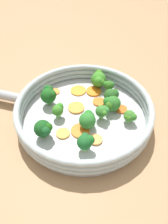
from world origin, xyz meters
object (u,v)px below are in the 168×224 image
(carrot_slice_1, at_px, (55,92))
(broccoli_floret_0, at_px, (58,110))
(broccoli_floret_8, at_px, (112,104))
(carrot_slice_0, at_px, (99,102))
(broccoli_floret_9, at_px, (99,79))
(broccoli_floret_1, at_px, (103,111))
(broccoli_floret_6, at_px, (49,94))
(carrot_slice_4, at_px, (121,109))
(broccoli_floret_5, at_px, (130,117))
(skillet, at_px, (84,118))
(carrot_slice_2, at_px, (76,108))
(broccoli_floret_3, at_px, (108,86))
(broccoli_floret_4, at_px, (44,129))
(carrot_slice_8, at_px, (63,133))
(carrot_slice_7, at_px, (78,91))
(carrot_slice_3, at_px, (80,131))
(carrot_slice_5, at_px, (96,140))
(broccoli_floret_7, at_px, (88,119))
(carrot_slice_6, at_px, (94,91))
(broccoli_floret_10, at_px, (85,141))
(broccoli_floret_2, at_px, (112,95))

(carrot_slice_1, relative_size, broccoli_floret_0, 0.70)
(broccoli_floret_8, bearing_deg, carrot_slice_0, -21.64)
(carrot_slice_1, relative_size, broccoli_floret_9, 0.53)
(broccoli_floret_1, relative_size, broccoli_floret_6, 0.83)
(carrot_slice_4, xyz_separation_m, broccoli_floret_0, (0.14, 0.10, 0.03))
(broccoli_floret_5, height_order, broccoli_floret_8, broccoli_floret_8)
(skillet, relative_size, broccoli_floret_5, 9.40)
(skillet, bearing_deg, carrot_slice_2, -27.63)
(broccoli_floret_3, relative_size, broccoli_floret_4, 0.83)
(carrot_slice_8, height_order, broccoli_floret_9, broccoli_floret_9)
(carrot_slice_7, bearing_deg, broccoli_floret_3, -160.15)
(carrot_slice_0, xyz_separation_m, carrot_slice_3, (0.00, 0.12, -0.00))
(carrot_slice_5, distance_m, broccoli_floret_7, 0.05)
(carrot_slice_6, bearing_deg, carrot_slice_8, 87.89)
(carrot_slice_4, bearing_deg, carrot_slice_0, -0.91)
(carrot_slice_6, xyz_separation_m, broccoli_floret_8, (-0.07, 0.05, 0.02))
(carrot_slice_3, bearing_deg, broccoli_floret_10, 128.25)
(skillet, xyz_separation_m, broccoli_floret_6, (0.11, -0.00, 0.04))
(broccoli_floret_6, bearing_deg, broccoli_floret_5, -173.81)
(carrot_slice_1, relative_size, carrot_slice_8, 0.88)
(carrot_slice_4, distance_m, broccoli_floret_8, 0.04)
(carrot_slice_4, distance_m, broccoli_floret_9, 0.12)
(carrot_slice_7, relative_size, broccoli_floret_7, 0.98)
(carrot_slice_0, relative_size, broccoli_floret_7, 0.74)
(broccoli_floret_5, bearing_deg, broccoli_floret_9, -38.80)
(broccoli_floret_0, xyz_separation_m, broccoli_floret_7, (-0.08, -0.00, -0.00))
(carrot_slice_0, relative_size, broccoli_floret_8, 0.74)
(carrot_slice_2, distance_m, broccoli_floret_5, 0.15)
(carrot_slice_0, height_order, broccoli_floret_1, broccoli_floret_1)
(broccoli_floret_2, bearing_deg, carrot_slice_7, -0.42)
(broccoli_floret_0, height_order, broccoli_floret_2, broccoli_floret_0)
(broccoli_floret_7, distance_m, broccoli_floret_8, 0.09)
(carrot_slice_1, xyz_separation_m, carrot_slice_5, (-0.18, 0.12, 0.00))
(broccoli_floret_2, xyz_separation_m, broccoli_floret_7, (0.02, 0.12, 0.00))
(carrot_slice_1, bearing_deg, skillet, 156.50)
(carrot_slice_5, height_order, carrot_slice_8, same)
(carrot_slice_4, height_order, broccoli_floret_3, broccoli_floret_3)
(carrot_slice_1, distance_m, broccoli_floret_8, 0.18)
(skillet, relative_size, carrot_slice_8, 9.97)
(carrot_slice_2, bearing_deg, broccoli_floret_6, 9.30)
(carrot_slice_0, bearing_deg, broccoli_floret_4, 66.71)
(broccoli_floret_4, distance_m, broccoli_floret_9, 0.24)
(carrot_slice_8, bearing_deg, skillet, -105.29)
(carrot_slice_3, distance_m, carrot_slice_6, 0.16)
(carrot_slice_7, distance_m, broccoli_floret_6, 0.10)
(skillet, height_order, carrot_slice_3, carrot_slice_3)
(carrot_slice_0, bearing_deg, carrot_slice_4, 179.09)
(carrot_slice_1, xyz_separation_m, carrot_slice_8, (-0.10, 0.13, 0.00))
(carrot_slice_2, bearing_deg, broccoli_floret_4, 78.29)
(carrot_slice_6, bearing_deg, carrot_slice_1, 24.99)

